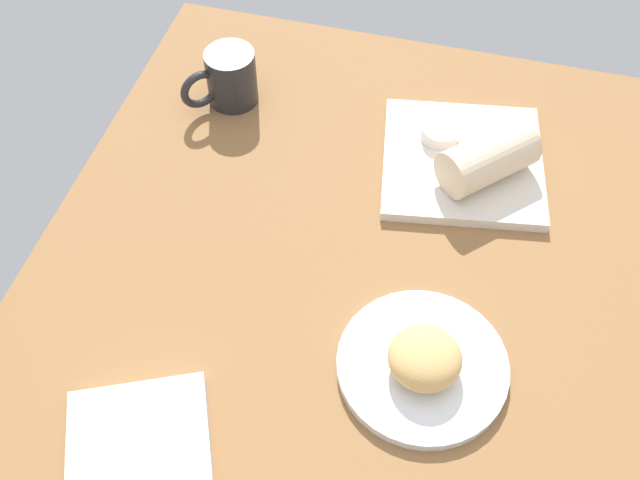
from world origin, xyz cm
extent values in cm
cube|color=olive|center=(0.00, 0.00, 2.00)|extent=(110.00, 90.00, 4.00)
cylinder|color=white|center=(-4.79, -8.01, 4.70)|extent=(20.31, 20.31, 1.40)
ellipsoid|color=tan|center=(-5.41, -8.07, 7.81)|extent=(9.27, 9.26, 4.82)
cube|color=silver|center=(28.84, -7.88, 4.80)|extent=(26.06, 26.06, 1.60)
cylinder|color=silver|center=(32.00, -3.88, 6.63)|extent=(5.56, 5.56, 2.07)
cylinder|color=#CB5631|center=(32.00, -3.88, 7.37)|extent=(4.56, 4.56, 0.40)
cylinder|color=beige|center=(26.31, -11.08, 9.02)|extent=(14.21, 14.15, 6.83)
cube|color=silver|center=(-25.23, 18.90, 5.37)|extent=(24.44, 22.11, 2.75)
cylinder|color=#262628|center=(33.84, 28.59, 8.37)|extent=(7.62, 7.62, 8.75)
cylinder|color=#9F6C3D|center=(33.84, 28.59, 12.15)|extent=(6.25, 6.25, 0.40)
torus|color=#262628|center=(29.99, 32.17, 8.37)|extent=(5.54, 5.27, 6.45)
camera|label=1|loc=(-46.82, -6.64, 83.40)|focal=41.54mm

